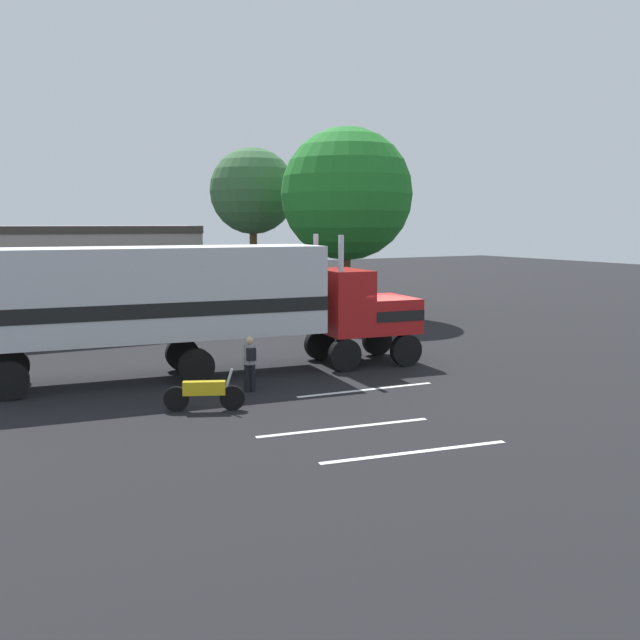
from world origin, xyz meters
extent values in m
plane|color=black|center=(0.00, 0.00, 0.00)|extent=(120.00, 120.00, 0.00)
cube|color=silver|center=(-2.79, -3.50, 0.01)|extent=(4.39, 0.61, 0.01)
cube|color=silver|center=(-5.39, -6.48, 0.01)|extent=(4.37, 0.87, 0.01)
cube|color=silver|center=(-5.01, -8.79, 0.01)|extent=(4.36, 0.94, 0.01)
cube|color=#B21919|center=(0.18, -0.11, 1.70)|extent=(2.12, 2.72, 1.20)
cube|color=#B21919|center=(-1.41, 0.11, 2.20)|extent=(1.72, 2.66, 2.20)
cube|color=silver|center=(1.11, -0.23, 1.70)|extent=(0.36, 2.09, 1.08)
cube|color=black|center=(0.18, -0.11, 1.76)|extent=(2.12, 2.76, 0.36)
cylinder|color=silver|center=(-1.81, 1.27, 2.80)|extent=(0.18, 0.18, 3.40)
cylinder|color=silver|center=(-2.10, -0.91, 2.80)|extent=(0.18, 0.18, 3.40)
cube|color=silver|center=(-7.70, 0.95, 2.75)|extent=(10.75, 3.98, 2.80)
cube|color=black|center=(-7.70, 0.95, 2.33)|extent=(10.76, 4.02, 0.44)
cylinder|color=silver|center=(-0.82, 1.34, 0.95)|extent=(1.37, 0.81, 0.64)
cylinder|color=black|center=(0.62, 0.94, 0.55)|extent=(1.13, 0.44, 1.10)
cylinder|color=black|center=(0.33, -1.24, 0.55)|extent=(1.13, 0.44, 1.10)
cylinder|color=black|center=(-1.66, 1.25, 0.55)|extent=(1.13, 0.44, 1.10)
cylinder|color=black|center=(-1.95, -0.93, 0.55)|extent=(1.13, 0.44, 1.10)
cylinder|color=black|center=(-6.57, 1.91, 0.55)|extent=(1.13, 0.44, 1.10)
cylinder|color=black|center=(-6.86, -0.27, 0.55)|extent=(1.13, 0.44, 1.10)
cylinder|color=black|center=(-11.77, 2.61, 0.55)|extent=(1.13, 0.44, 1.10)
cylinder|color=black|center=(-12.06, 0.43, 0.55)|extent=(1.13, 0.44, 1.10)
cylinder|color=black|center=(-5.92, -1.96, 0.41)|extent=(0.18, 0.18, 0.82)
cylinder|color=black|center=(-5.77, -1.99, 0.41)|extent=(0.18, 0.18, 0.82)
cylinder|color=gray|center=(-5.85, -1.98, 1.11)|extent=(0.34, 0.34, 0.58)
sphere|color=tan|center=(-5.85, -1.98, 1.51)|extent=(0.23, 0.23, 0.23)
cube|color=black|center=(-5.88, -2.17, 1.14)|extent=(0.28, 0.20, 0.36)
cube|color=#BFB29E|center=(-9.84, 10.90, 1.95)|extent=(11.06, 2.83, 2.90)
cube|color=black|center=(-9.84, 10.90, 2.53)|extent=(10.40, 2.85, 0.90)
cylinder|color=black|center=(-5.72, 11.91, 0.50)|extent=(1.01, 0.31, 1.00)
cylinder|color=black|center=(-5.77, 9.67, 0.50)|extent=(1.01, 0.31, 1.00)
cylinder|color=black|center=(-7.10, -3.64, 0.33)|extent=(0.64, 0.37, 0.66)
cylinder|color=black|center=(-8.41, -3.03, 0.33)|extent=(0.64, 0.37, 0.66)
cube|color=gold|center=(-7.75, -3.33, 0.61)|extent=(1.10, 0.68, 0.36)
cylinder|color=silver|center=(-7.19, -3.60, 0.78)|extent=(0.29, 0.18, 0.69)
cylinder|color=brown|center=(3.30, 17.86, 2.48)|extent=(0.44, 0.44, 4.96)
sphere|color=#356237|center=(3.30, 17.86, 6.72)|extent=(5.01, 5.01, 5.01)
cylinder|color=brown|center=(5.40, 10.82, 1.99)|extent=(0.44, 0.44, 3.97)
sphere|color=#207426|center=(5.40, 10.82, 6.35)|extent=(6.79, 6.79, 6.79)
cube|color=#9E938C|center=(-7.42, 29.08, 2.34)|extent=(21.82, 8.78, 4.68)
cube|color=#3F3833|center=(-7.42, 29.08, 4.43)|extent=(21.93, 8.89, 0.50)
camera|label=1|loc=(-14.05, -20.45, 4.89)|focal=39.63mm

